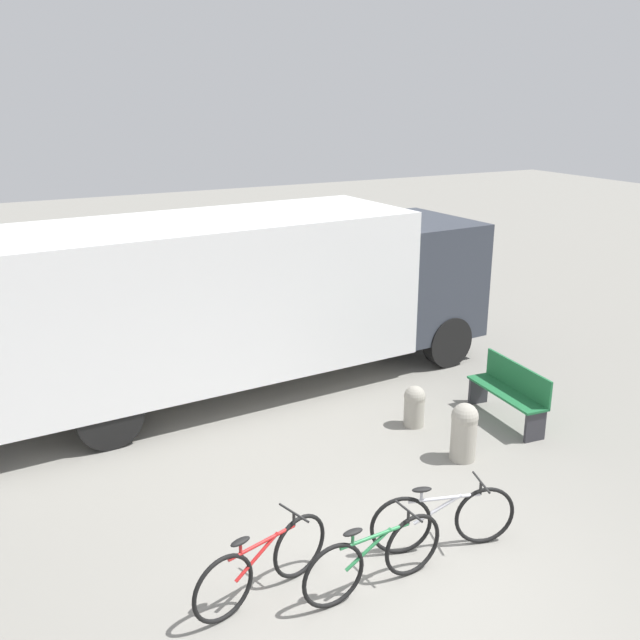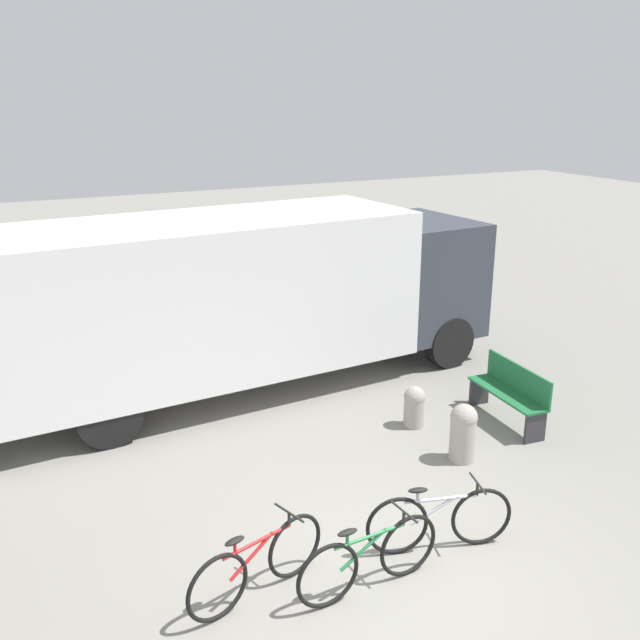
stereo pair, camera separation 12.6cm
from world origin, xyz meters
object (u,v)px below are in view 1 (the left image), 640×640
Objects in this scene: bicycle_near at (263,565)px; bollard_near_bench at (464,430)px; delivery_truck at (244,293)px; bollard_far_bench at (414,405)px; bicycle_far at (443,519)px; bicycle_middle at (374,558)px; park_bench at (510,391)px.

bollard_near_bench reaches higher than bicycle_near.
delivery_truck is at bearing 54.01° from bicycle_near.
bicycle_near reaches higher than bollard_far_bench.
bicycle_far reaches higher than bollard_far_bench.
bicycle_middle is (1.02, -0.41, 0.00)m from bicycle_near.
bicycle_middle is at bearing -150.57° from bicycle_far.
bicycle_far is (-2.83, -2.13, -0.12)m from park_bench.
park_bench is 4.53m from bicycle_middle.
park_bench is 0.96× the size of bicycle_far.
bicycle_middle is 3.80m from bollard_far_bench.
delivery_truck is 5.28× the size of bicycle_middle.
bicycle_near and bicycle_far have the same top height.
delivery_truck is 4.48m from park_bench.
delivery_truck is at bearing 122.51° from bollard_far_bench.
bollard_near_bench is (3.50, 1.32, 0.07)m from bicycle_near.
delivery_truck reaches higher than bicycle_far.
delivery_truck is 5.45× the size of bicycle_near.
bollard_near_bench is 1.29× the size of bollard_far_bench.
bollard_near_bench reaches higher than bicycle_far.
bicycle_near is 1.00× the size of bicycle_far.
delivery_truck is 13.80× the size of bollard_far_bench.
park_bench is at bearing -20.50° from bollard_far_bench.
bicycle_far is (1.02, 0.24, 0.00)m from bicycle_middle.
bicycle_middle is at bearing 126.51° from park_bench.
bollard_near_bench is at bearing 119.88° from park_bench.
park_bench is 3.55m from bicycle_far.
park_bench is at bearing 28.28° from bicycle_middle.
delivery_truck is 4.25m from bollard_near_bench.
park_bench is 1.48m from bollard_far_bench.
delivery_truck reaches higher than bicycle_near.
bicycle_middle is 2.02× the size of bollard_near_bench.
bollard_near_bench is (-1.38, -0.64, -0.05)m from park_bench.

